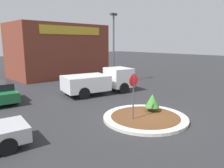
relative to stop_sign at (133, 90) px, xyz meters
The scene contains 7 objects.
ground_plane 1.92m from the stop_sign, 14.69° to the right, with size 120.00×120.00×0.00m, color #2D2D30.
traffic_island 1.84m from the stop_sign, 14.69° to the right, with size 4.55×4.55×0.16m.
stop_sign is the anchor object (origin of this frame).
island_shrub 2.01m from the stop_sign, ahead, with size 0.83×0.83×1.03m.
utility_truck 6.81m from the stop_sign, 64.14° to the left, with size 5.98×3.48×1.96m.
storefront_building 17.84m from the stop_sign, 71.41° to the left, with size 11.02×6.07×6.16m.
light_pole 11.18m from the stop_sign, 51.09° to the left, with size 0.70×0.30×6.81m.
Camera 1 is at (-9.09, -6.87, 4.14)m, focal length 35.00 mm.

